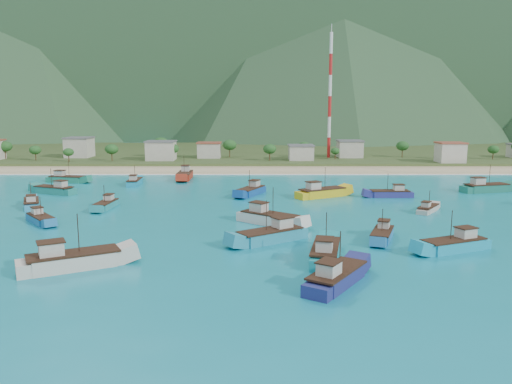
{
  "coord_description": "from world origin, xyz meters",
  "views": [
    {
      "loc": [
        7.74,
        -87.12,
        20.67
      ],
      "look_at": [
        7.71,
        18.0,
        3.0
      ],
      "focal_mm": 35.0,
      "sensor_mm": 36.0,
      "label": 1
    }
  ],
  "objects_px": {
    "boat_8": "(485,188)",
    "boat_9": "(251,191)",
    "boat_0": "(135,182)",
    "boat_24": "(32,204)",
    "boat_11": "(40,220)",
    "radio_tower": "(330,96)",
    "boat_22": "(185,176)",
    "boat_20": "(325,253)",
    "boat_6": "(106,205)",
    "boat_19": "(336,278)",
    "boat_1": "(67,179)",
    "boat_13": "(428,210)",
    "boat_23": "(382,235)",
    "boat_14": "(321,193)",
    "boat_18": "(391,194)",
    "boat_3": "(455,245)",
    "boat_5": "(269,219)",
    "boat_17": "(72,261)",
    "boat_16": "(271,236)",
    "boat_2": "(55,190)"
  },
  "relations": [
    {
      "from": "boat_1",
      "to": "boat_14",
      "type": "distance_m",
      "value": 73.16
    },
    {
      "from": "boat_2",
      "to": "boat_24",
      "type": "xyz_separation_m",
      "value": [
        1.8,
        -16.86,
        -0.16
      ]
    },
    {
      "from": "boat_22",
      "to": "boat_23",
      "type": "distance_m",
      "value": 80.32
    },
    {
      "from": "boat_2",
      "to": "boat_9",
      "type": "distance_m",
      "value": 48.18
    },
    {
      "from": "boat_3",
      "to": "boat_11",
      "type": "relative_size",
      "value": 1.33
    },
    {
      "from": "boat_3",
      "to": "boat_22",
      "type": "relative_size",
      "value": 0.91
    },
    {
      "from": "boat_0",
      "to": "boat_11",
      "type": "height_order",
      "value": "boat_0"
    },
    {
      "from": "boat_0",
      "to": "boat_24",
      "type": "xyz_separation_m",
      "value": [
        -14.27,
        -31.46,
        -0.01
      ]
    },
    {
      "from": "boat_18",
      "to": "boat_11",
      "type": "bearing_deg",
      "value": 110.01
    },
    {
      "from": "boat_14",
      "to": "boat_6",
      "type": "bearing_deg",
      "value": -103.46
    },
    {
      "from": "boat_9",
      "to": "boat_20",
      "type": "xyz_separation_m",
      "value": [
        10.83,
        -52.44,
        0.07
      ]
    },
    {
      "from": "boat_13",
      "to": "boat_1",
      "type": "bearing_deg",
      "value": -169.44
    },
    {
      "from": "radio_tower",
      "to": "boat_24",
      "type": "height_order",
      "value": "radio_tower"
    },
    {
      "from": "boat_16",
      "to": "boat_22",
      "type": "distance_m",
      "value": 74.19
    },
    {
      "from": "boat_5",
      "to": "boat_11",
      "type": "height_order",
      "value": "boat_5"
    },
    {
      "from": "boat_8",
      "to": "boat_9",
      "type": "distance_m",
      "value": 58.81
    },
    {
      "from": "boat_1",
      "to": "boat_14",
      "type": "xyz_separation_m",
      "value": [
        69.1,
        -24.05,
        0.17
      ]
    },
    {
      "from": "boat_24",
      "to": "boat_20",
      "type": "bearing_deg",
      "value": -56.99
    },
    {
      "from": "boat_17",
      "to": "boat_14",
      "type": "bearing_deg",
      "value": 115.65
    },
    {
      "from": "boat_9",
      "to": "boat_20",
      "type": "distance_m",
      "value": 53.55
    },
    {
      "from": "boat_14",
      "to": "boat_19",
      "type": "xyz_separation_m",
      "value": [
        -5.9,
        -59.29,
        -0.12
      ]
    },
    {
      "from": "radio_tower",
      "to": "boat_1",
      "type": "bearing_deg",
      "value": -146.0
    },
    {
      "from": "boat_0",
      "to": "boat_19",
      "type": "distance_m",
      "value": 89.64
    },
    {
      "from": "boat_8",
      "to": "boat_24",
      "type": "bearing_deg",
      "value": -93.42
    },
    {
      "from": "boat_3",
      "to": "boat_18",
      "type": "distance_m",
      "value": 45.06
    },
    {
      "from": "boat_5",
      "to": "boat_11",
      "type": "bearing_deg",
      "value": -53.07
    },
    {
      "from": "boat_14",
      "to": "boat_20",
      "type": "xyz_separation_m",
      "value": [
        -5.8,
        -49.11,
        -0.11
      ]
    },
    {
      "from": "boat_18",
      "to": "boat_6",
      "type": "bearing_deg",
      "value": 101.22
    },
    {
      "from": "boat_14",
      "to": "boat_24",
      "type": "relative_size",
      "value": 1.29
    },
    {
      "from": "boat_13",
      "to": "boat_18",
      "type": "relative_size",
      "value": 0.78
    },
    {
      "from": "boat_11",
      "to": "boat_18",
      "type": "distance_m",
      "value": 76.15
    },
    {
      "from": "boat_11",
      "to": "boat_17",
      "type": "height_order",
      "value": "boat_17"
    },
    {
      "from": "boat_13",
      "to": "boat_20",
      "type": "xyz_separation_m",
      "value": [
        -25.2,
        -32.24,
        0.39
      ]
    },
    {
      "from": "boat_13",
      "to": "boat_11",
      "type": "bearing_deg",
      "value": -137.13
    },
    {
      "from": "boat_6",
      "to": "boat_19",
      "type": "bearing_deg",
      "value": 136.27
    },
    {
      "from": "boat_19",
      "to": "boat_24",
      "type": "xyz_separation_m",
      "value": [
        -57.09,
        47.29,
        -0.2
      ]
    },
    {
      "from": "boat_0",
      "to": "boat_8",
      "type": "xyz_separation_m",
      "value": [
        90.75,
        -12.01,
        0.28
      ]
    },
    {
      "from": "boat_9",
      "to": "boat_22",
      "type": "distance_m",
      "value": 33.82
    },
    {
      "from": "boat_18",
      "to": "boat_3",
      "type": "bearing_deg",
      "value": 176.09
    },
    {
      "from": "boat_8",
      "to": "boat_11",
      "type": "xyz_separation_m",
      "value": [
        -96.91,
        -34.08,
        -0.36
      ]
    },
    {
      "from": "boat_9",
      "to": "boat_20",
      "type": "height_order",
      "value": "boat_20"
    },
    {
      "from": "radio_tower",
      "to": "boat_22",
      "type": "bearing_deg",
      "value": -135.46
    },
    {
      "from": "boat_9",
      "to": "boat_11",
      "type": "height_order",
      "value": "boat_9"
    },
    {
      "from": "boat_13",
      "to": "boat_23",
      "type": "distance_m",
      "value": 25.81
    },
    {
      "from": "boat_9",
      "to": "boat_23",
      "type": "xyz_separation_m",
      "value": [
        21.46,
        -41.5,
        -0.19
      ]
    },
    {
      "from": "boat_1",
      "to": "boat_24",
      "type": "height_order",
      "value": "boat_1"
    },
    {
      "from": "boat_20",
      "to": "boat_22",
      "type": "bearing_deg",
      "value": 122.95
    },
    {
      "from": "boat_17",
      "to": "boat_22",
      "type": "height_order",
      "value": "boat_17"
    },
    {
      "from": "boat_13",
      "to": "boat_16",
      "type": "xyz_separation_m",
      "value": [
        -32.4,
        -22.82,
        0.43
      ]
    },
    {
      "from": "boat_16",
      "to": "boat_23",
      "type": "distance_m",
      "value": 17.9
    }
  ]
}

